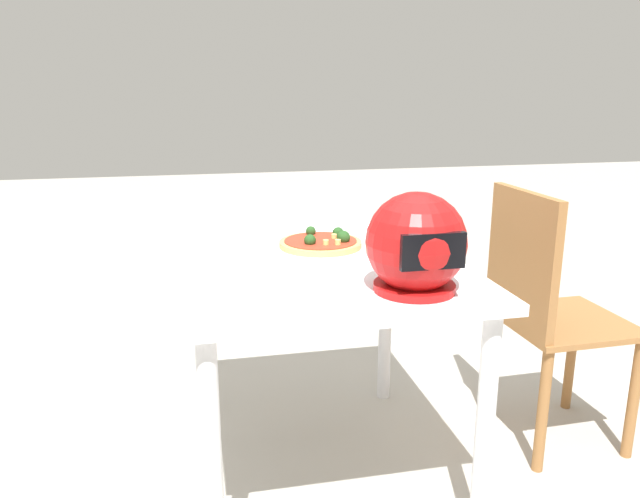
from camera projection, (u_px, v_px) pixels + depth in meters
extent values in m
plane|color=#B2ADA3|center=(320.00, 468.00, 2.05)|extent=(14.00, 14.00, 0.00)
cube|color=white|center=(320.00, 265.00, 1.87)|extent=(0.83, 0.97, 0.03)
cylinder|color=white|center=(385.00, 317.00, 2.43)|extent=(0.05, 0.05, 0.69)
cylinder|color=white|center=(202.00, 332.00, 2.29)|extent=(0.05, 0.05, 0.69)
cylinder|color=white|center=(485.00, 432.00, 1.63)|extent=(0.05, 0.05, 0.69)
cylinder|color=white|center=(212.00, 466.00, 1.49)|extent=(0.05, 0.05, 0.69)
cylinder|color=white|center=(320.00, 248.00, 1.98)|extent=(0.31, 0.31, 0.01)
cylinder|color=tan|center=(320.00, 244.00, 1.98)|extent=(0.26, 0.26, 0.02)
cylinder|color=red|center=(320.00, 241.00, 1.97)|extent=(0.23, 0.23, 0.00)
sphere|color=#234C1E|center=(311.00, 231.00, 2.05)|extent=(0.03, 0.03, 0.03)
sphere|color=#234C1E|center=(343.00, 237.00, 1.95)|extent=(0.04, 0.04, 0.04)
sphere|color=#234C1E|center=(338.00, 233.00, 2.02)|extent=(0.04, 0.04, 0.04)
sphere|color=#234C1E|center=(310.00, 240.00, 1.93)|extent=(0.04, 0.04, 0.04)
cylinder|color=#E0D172|center=(326.00, 242.00, 1.92)|extent=(0.03, 0.03, 0.02)
cylinder|color=#E0D172|center=(334.00, 236.00, 2.00)|extent=(0.02, 0.02, 0.01)
cylinder|color=#E0D172|center=(338.00, 242.00, 1.92)|extent=(0.03, 0.03, 0.02)
sphere|color=#B21414|center=(416.00, 242.00, 1.56)|extent=(0.26, 0.26, 0.26)
cylinder|color=#B21414|center=(414.00, 287.00, 1.59)|extent=(0.21, 0.21, 0.02)
cube|color=black|center=(433.00, 251.00, 1.45)|extent=(0.16, 0.02, 0.09)
cube|color=#996638|center=(565.00, 322.00, 2.13)|extent=(0.41, 0.41, 0.02)
cube|color=#996638|center=(522.00, 259.00, 2.02)|extent=(0.04, 0.38, 0.45)
cylinder|color=#996638|center=(571.00, 356.00, 2.38)|extent=(0.04, 0.04, 0.43)
cylinder|color=#996638|center=(634.00, 399.00, 2.06)|extent=(0.04, 0.04, 0.43)
cylinder|color=#996638|center=(491.00, 366.00, 2.31)|extent=(0.04, 0.04, 0.43)
cylinder|color=#996638|center=(543.00, 411.00, 1.99)|extent=(0.04, 0.04, 0.43)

